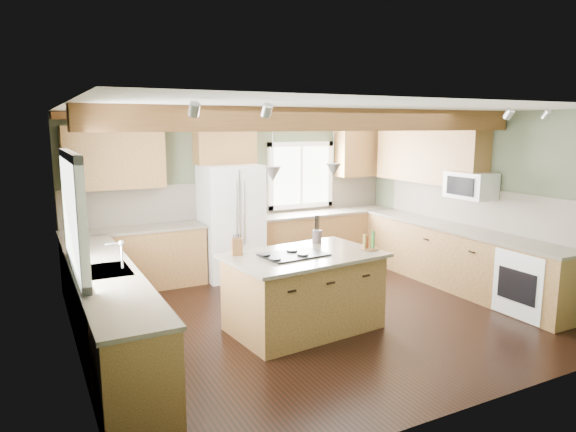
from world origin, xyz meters
TOP-DOWN VIEW (x-y plane):
  - floor at (0.00, 0.00)m, footprint 5.60×5.60m
  - ceiling at (0.00, 0.00)m, footprint 5.60×5.60m
  - wall_back at (0.00, 2.50)m, footprint 5.60×0.00m
  - wall_left at (-2.80, 0.00)m, footprint 0.00×5.00m
  - wall_right at (2.80, 0.00)m, footprint 0.00×5.00m
  - ceiling_beam at (0.00, -0.30)m, footprint 5.55×0.26m
  - soffit_trim at (0.00, 2.40)m, footprint 5.55×0.20m
  - backsplash_back at (0.00, 2.48)m, footprint 5.58×0.03m
  - backsplash_right at (2.78, 0.05)m, footprint 0.03×3.70m
  - base_cab_back_left at (-1.79, 2.20)m, footprint 2.02×0.60m
  - counter_back_left at (-1.79, 2.20)m, footprint 2.06×0.64m
  - base_cab_back_right at (1.49, 2.20)m, footprint 2.62×0.60m
  - counter_back_right at (1.49, 2.20)m, footprint 2.66×0.64m
  - base_cab_left at (-2.50, 0.05)m, footprint 0.60×3.70m
  - counter_left at (-2.50, 0.05)m, footprint 0.64×3.74m
  - base_cab_right at (2.50, 0.05)m, footprint 0.60×3.70m
  - counter_right at (2.50, 0.05)m, footprint 0.64×3.74m
  - upper_cab_back_left at (-1.99, 2.33)m, footprint 1.40×0.35m
  - upper_cab_over_fridge at (-0.30, 2.33)m, footprint 0.96×0.35m
  - upper_cab_right at (2.62, 0.90)m, footprint 0.35×2.20m
  - upper_cab_back_corner at (2.30, 2.33)m, footprint 0.90×0.35m
  - window_left at (-2.78, 0.05)m, footprint 0.04×1.60m
  - window_back at (1.15, 2.48)m, footprint 1.10×0.04m
  - sink at (-2.50, 0.05)m, footprint 0.50×0.65m
  - faucet at (-2.32, 0.05)m, footprint 0.02×0.02m
  - dishwasher at (-2.49, -1.25)m, footprint 0.60×0.60m
  - oven at (2.49, -1.25)m, footprint 0.60×0.72m
  - microwave at (2.58, -0.05)m, footprint 0.40×0.70m
  - pendant_left at (-0.74, -0.34)m, footprint 0.18×0.18m
  - pendant_right at (0.09, -0.25)m, footprint 0.18×0.18m
  - refrigerator at (-0.30, 2.12)m, footprint 0.90×0.74m
  - island at (-0.32, -0.30)m, footprint 1.77×1.19m
  - island_top at (-0.32, -0.30)m, footprint 1.90×1.31m
  - cooktop at (-0.46, -0.31)m, footprint 0.77×0.56m
  - knife_block at (-1.04, 0.01)m, footprint 0.14×0.11m
  - utensil_crock at (0.11, 0.13)m, footprint 0.13×0.13m
  - bottle_tray at (0.49, -0.46)m, footprint 0.30×0.30m

SIDE VIEW (x-z plane):
  - floor at x=0.00m, z-range 0.00..0.00m
  - dishwasher at x=-2.49m, z-range 0.01..0.85m
  - oven at x=2.49m, z-range 0.01..0.85m
  - base_cab_back_left at x=-1.79m, z-range 0.00..0.88m
  - base_cab_back_right at x=1.49m, z-range 0.00..0.88m
  - base_cab_left at x=-2.50m, z-range 0.00..0.88m
  - base_cab_right at x=2.50m, z-range 0.00..0.88m
  - island at x=-0.32m, z-range 0.00..0.88m
  - counter_back_left at x=-1.79m, z-range 0.88..0.92m
  - counter_back_right at x=1.49m, z-range 0.88..0.92m
  - counter_left at x=-2.50m, z-range 0.88..0.92m
  - counter_right at x=2.50m, z-range 0.88..0.92m
  - refrigerator at x=-0.30m, z-range 0.00..1.80m
  - island_top at x=-0.32m, z-range 0.88..0.92m
  - sink at x=-2.50m, z-range 0.89..0.92m
  - cooktop at x=-0.46m, z-range 0.92..0.94m
  - utensil_crock at x=0.11m, z-range 0.92..1.08m
  - knife_block at x=-1.04m, z-range 0.92..1.12m
  - bottle_tray at x=0.49m, z-range 0.92..1.13m
  - faucet at x=-2.32m, z-range 0.91..1.19m
  - backsplash_back at x=0.00m, z-range 0.92..1.50m
  - backsplash_right at x=2.78m, z-range 0.92..1.50m
  - wall_back at x=0.00m, z-range -1.50..4.10m
  - wall_left at x=-2.80m, z-range -1.20..3.80m
  - wall_right at x=2.80m, z-range -1.20..3.80m
  - window_back at x=1.15m, z-range 1.05..2.05m
  - window_left at x=-2.78m, z-range 1.02..2.08m
  - microwave at x=2.58m, z-range 1.36..1.74m
  - pendant_left at x=-0.74m, z-range 1.80..1.96m
  - pendant_right at x=0.09m, z-range 1.80..1.96m
  - upper_cab_back_left at x=-1.99m, z-range 1.50..2.40m
  - upper_cab_right at x=2.62m, z-range 1.50..2.40m
  - upper_cab_back_corner at x=2.30m, z-range 1.50..2.40m
  - upper_cab_over_fridge at x=-0.30m, z-range 1.80..2.50m
  - ceiling_beam at x=0.00m, z-range 2.34..2.60m
  - soffit_trim at x=0.00m, z-range 2.49..2.59m
  - ceiling at x=0.00m, z-range 2.60..2.60m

